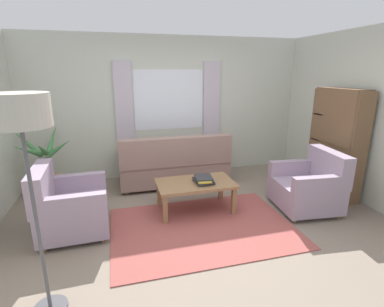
% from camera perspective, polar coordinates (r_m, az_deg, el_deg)
% --- Properties ---
extents(ground_plane, '(6.24, 6.24, 0.00)m').
position_cam_1_polar(ground_plane, '(3.90, 2.11, -14.40)').
color(ground_plane, gray).
extents(wall_back, '(5.32, 0.12, 2.60)m').
position_cam_1_polar(wall_back, '(5.60, -4.66, 9.02)').
color(wall_back, beige).
rests_on(wall_back, ground_plane).
extents(wall_right, '(0.12, 4.40, 2.60)m').
position_cam_1_polar(wall_right, '(4.92, 33.55, 5.49)').
color(wall_right, beige).
rests_on(wall_right, ground_plane).
extents(window_with_curtains, '(1.98, 0.07, 1.40)m').
position_cam_1_polar(window_with_curtains, '(5.50, -4.53, 10.47)').
color(window_with_curtains, white).
extents(area_rug, '(2.33, 1.64, 0.01)m').
position_cam_1_polar(area_rug, '(3.89, 2.11, -14.33)').
color(area_rug, '#9E4C47').
rests_on(area_rug, ground_plane).
extents(couch, '(1.90, 0.82, 0.92)m').
position_cam_1_polar(couch, '(5.15, -3.57, -2.20)').
color(couch, gray).
rests_on(couch, ground_plane).
extents(armchair_left, '(0.85, 0.87, 0.88)m').
position_cam_1_polar(armchair_left, '(3.94, -23.23, -9.58)').
color(armchair_left, '#998499').
rests_on(armchair_left, ground_plane).
extents(armchair_right, '(0.90, 0.91, 0.88)m').
position_cam_1_polar(armchair_right, '(4.57, 22.15, -5.99)').
color(armchair_right, '#998499').
rests_on(armchair_right, ground_plane).
extents(coffee_table, '(1.10, 0.64, 0.44)m').
position_cam_1_polar(coffee_table, '(4.17, 0.67, -6.39)').
color(coffee_table, olive).
rests_on(coffee_table, ground_plane).
extents(book_stack_on_table, '(0.27, 0.33, 0.09)m').
position_cam_1_polar(book_stack_on_table, '(4.12, 2.28, -5.20)').
color(book_stack_on_table, '#2D2D33').
rests_on(book_stack_on_table, coffee_table).
extents(potted_plant, '(1.00, 1.22, 1.10)m').
position_cam_1_polar(potted_plant, '(5.24, -26.74, -3.27)').
color(potted_plant, '#9E6B4C').
rests_on(potted_plant, ground_plane).
extents(bookshelf, '(0.30, 0.94, 1.72)m').
position_cam_1_polar(bookshelf, '(5.14, 26.28, 0.78)').
color(bookshelf, brown).
rests_on(bookshelf, ground_plane).
extents(standing_lamp, '(0.43, 0.43, 1.82)m').
position_cam_1_polar(standing_lamp, '(2.38, -30.69, 4.71)').
color(standing_lamp, '#4C4C51').
rests_on(standing_lamp, ground_plane).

